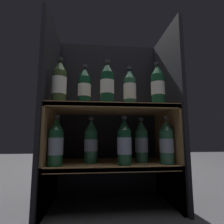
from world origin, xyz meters
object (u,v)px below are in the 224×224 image
(bottle_lower_front_1, at_px, (124,143))
(bottle_lower_front_0, at_px, (56,143))
(bottle_upper_front_0, at_px, (59,83))
(bottle_upper_back_0, at_px, (84,88))
(bottle_lower_back_0, at_px, (91,142))
(bottle_upper_back_1, at_px, (130,90))
(bottle_lower_back_1, at_px, (141,142))
(bottle_lower_front_2, at_px, (166,143))
(bottle_upper_front_2, at_px, (158,86))
(bottle_upper_front_1, at_px, (107,85))

(bottle_lower_front_1, bearing_deg, bottle_lower_front_0, 180.00)
(bottle_upper_front_0, relative_size, bottle_upper_back_0, 1.00)
(bottle_upper_back_0, distance_m, bottle_lower_back_0, 0.29)
(bottle_lower_back_0, bearing_deg, bottle_upper_back_1, 0.00)
(bottle_upper_front_0, bearing_deg, bottle_lower_back_1, 10.32)
(bottle_upper_front_0, relative_size, bottle_upper_back_1, 1.00)
(bottle_upper_back_1, bearing_deg, bottle_lower_front_2, -25.06)
(bottle_upper_front_2, bearing_deg, bottle_lower_front_1, 180.00)
(bottle_upper_back_1, xyz_separation_m, bottle_lower_front_0, (-0.37, -0.08, -0.29))
(bottle_upper_front_1, relative_size, bottle_lower_front_0, 1.00)
(bottle_upper_front_0, relative_size, bottle_upper_front_2, 1.00)
(bottle_upper_back_1, relative_size, bottle_lower_front_1, 1.00)
(bottle_upper_front_0, bearing_deg, bottle_lower_front_2, 0.00)
(bottle_upper_front_1, xyz_separation_m, bottle_upper_back_0, (-0.12, 0.08, 0.00))
(bottle_upper_front_1, xyz_separation_m, bottle_lower_front_0, (-0.24, 0.00, -0.29))
(bottle_upper_front_1, xyz_separation_m, bottle_lower_front_2, (0.30, -0.00, -0.29))
(bottle_lower_back_0, bearing_deg, bottle_lower_front_2, -11.70)
(bottle_upper_front_2, xyz_separation_m, bottle_lower_front_2, (0.03, 0.00, -0.29))
(bottle_upper_front_1, bearing_deg, bottle_upper_front_2, -0.00)
(bottle_upper_back_0, height_order, bottle_upper_back_1, same)
(bottle_upper_back_0, xyz_separation_m, bottle_lower_front_2, (0.41, -0.08, -0.29))
(bottle_lower_front_0, relative_size, bottle_lower_front_2, 1.00)
(bottle_lower_front_2, bearing_deg, bottle_upper_back_0, 169.42)
(bottle_upper_front_0, distance_m, bottle_upper_back_0, 0.14)
(bottle_upper_front_1, distance_m, bottle_lower_front_2, 0.41)
(bottle_upper_back_1, height_order, bottle_lower_front_2, bottle_upper_back_1)
(bottle_upper_back_1, xyz_separation_m, bottle_lower_back_0, (-0.21, 0.00, -0.29))
(bottle_upper_front_0, height_order, bottle_lower_back_1, bottle_upper_front_0)
(bottle_lower_front_0, height_order, bottle_lower_front_2, same)
(bottle_upper_back_1, bearing_deg, bottle_lower_back_0, 180.00)
(bottle_upper_front_0, height_order, bottle_lower_front_0, bottle_upper_front_0)
(bottle_lower_front_1, bearing_deg, bottle_upper_back_0, 159.03)
(bottle_upper_front_1, bearing_deg, bottle_upper_back_1, 30.47)
(bottle_upper_front_2, distance_m, bottle_lower_back_0, 0.45)
(bottle_upper_back_0, bearing_deg, bottle_upper_back_1, -0.00)
(bottle_lower_front_1, bearing_deg, bottle_upper_back_1, 58.87)
(bottle_lower_back_0, relative_size, bottle_lower_back_1, 1.00)
(bottle_upper_front_0, bearing_deg, bottle_upper_back_0, 33.46)
(bottle_lower_front_1, bearing_deg, bottle_lower_back_1, 36.10)
(bottle_upper_front_1, height_order, bottle_lower_front_1, bottle_upper_front_1)
(bottle_upper_back_0, relative_size, bottle_lower_front_2, 1.00)
(bottle_upper_back_1, height_order, bottle_lower_back_1, bottle_upper_back_1)
(bottle_upper_front_1, height_order, bottle_lower_front_2, bottle_upper_front_1)
(bottle_lower_back_1, bearing_deg, bottle_upper_front_2, -47.01)
(bottle_upper_front_1, xyz_separation_m, bottle_lower_back_1, (0.19, 0.08, -0.29))
(bottle_upper_back_0, height_order, bottle_lower_back_0, bottle_upper_back_0)
(bottle_upper_back_0, bearing_deg, bottle_lower_front_0, -147.42)
(bottle_upper_back_0, bearing_deg, bottle_lower_front_1, -20.97)
(bottle_lower_front_0, bearing_deg, bottle_lower_back_0, 25.60)
(bottle_lower_front_2, bearing_deg, bottle_lower_back_1, 143.90)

